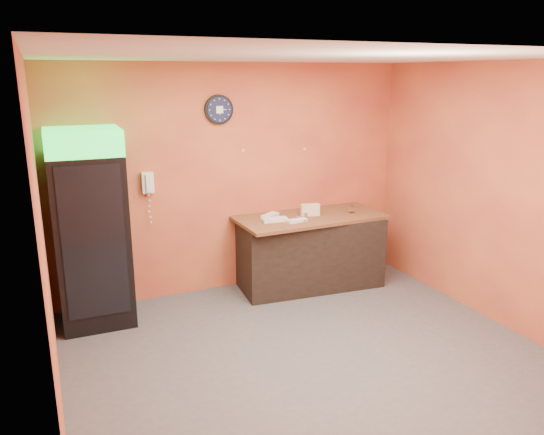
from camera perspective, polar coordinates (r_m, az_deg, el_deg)
floor at (r=5.37m, az=3.97°, el=-14.56°), size 4.50×4.50×0.00m
back_wall at (r=6.62m, az=-3.90°, el=4.17°), size 4.50×0.02×2.80m
left_wall at (r=4.30m, az=-23.33°, el=-3.15°), size 0.02×4.00×2.80m
right_wall at (r=6.19m, az=23.01°, el=2.22°), size 0.02×4.00×2.80m
ceiling at (r=4.67m, az=4.62°, el=16.86°), size 4.50×4.00×0.02m
beverage_cooler at (r=5.95m, az=-18.85°, el=-1.46°), size 0.76×0.77×2.13m
prep_counter at (r=6.84m, az=4.04°, el=-3.73°), size 1.85×0.94×0.89m
wall_clock at (r=6.41m, az=-5.73°, el=11.48°), size 0.35×0.06×0.35m
wall_phone at (r=6.27m, az=-13.23°, el=3.66°), size 0.13×0.11×0.24m
butcher_paper at (r=6.70m, az=4.11°, el=0.05°), size 1.89×0.93×0.04m
sub_roll_stack at (r=6.68m, az=4.13°, el=0.82°), size 0.25×0.13×0.15m
wrapped_sandwich_left at (r=6.41m, az=0.31°, el=-0.23°), size 0.31×0.15×0.04m
wrapped_sandwich_mid at (r=6.40m, az=2.68°, el=-0.32°), size 0.26×0.12×0.04m
wrapped_sandwich_right at (r=6.60m, az=-0.23°, el=0.20°), size 0.29×0.25×0.04m
kitchen_tool at (r=6.63m, az=3.64°, el=0.32°), size 0.06×0.06×0.06m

